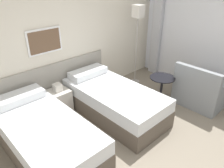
% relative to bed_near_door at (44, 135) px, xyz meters
% --- Properties ---
extents(ground_plane, '(16.00, 16.00, 0.00)m').
position_rel_bed_near_door_xyz_m(ground_plane, '(1.06, -1.15, -0.28)').
color(ground_plane, slate).
extents(wall_headboard, '(10.00, 0.10, 2.70)m').
position_rel_bed_near_door_xyz_m(wall_headboard, '(1.04, 1.04, 1.02)').
color(wall_headboard, beige).
rests_on(wall_headboard, ground_plane).
extents(bed_near_door, '(0.96, 1.98, 0.67)m').
position_rel_bed_near_door_xyz_m(bed_near_door, '(0.00, 0.00, 0.00)').
color(bed_near_door, brown).
rests_on(bed_near_door, ground_plane).
extents(bed_near_window, '(0.96, 1.98, 0.67)m').
position_rel_bed_near_door_xyz_m(bed_near_window, '(1.41, 0.00, 0.00)').
color(bed_near_window, brown).
rests_on(bed_near_window, ground_plane).
extents(nightstand, '(0.38, 0.37, 0.60)m').
position_rel_bed_near_door_xyz_m(nightstand, '(0.70, 0.75, -0.04)').
color(nightstand, beige).
rests_on(nightstand, ground_plane).
extents(floor_lamp, '(0.24, 0.24, 1.80)m').
position_rel_bed_near_door_xyz_m(floor_lamp, '(2.70, 0.60, 1.19)').
color(floor_lamp, '#9E9993').
rests_on(floor_lamp, ground_plane).
extents(side_table, '(0.50, 0.50, 0.56)m').
position_rel_bed_near_door_xyz_m(side_table, '(2.42, -0.36, 0.11)').
color(side_table, black).
rests_on(side_table, ground_plane).
extents(armchair, '(0.80, 0.90, 0.87)m').
position_rel_bed_near_door_xyz_m(armchair, '(2.94, -0.95, -0.00)').
color(armchair, gray).
rests_on(armchair, ground_plane).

